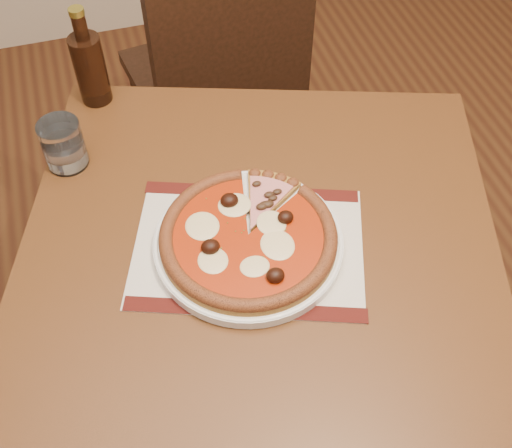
% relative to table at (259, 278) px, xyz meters
% --- Properties ---
extents(table, '(1.01, 1.01, 0.75)m').
position_rel_table_xyz_m(table, '(0.00, 0.00, 0.00)').
color(table, '#5C2F15').
rests_on(table, ground).
extents(chair_far, '(0.47, 0.47, 0.89)m').
position_rel_table_xyz_m(chair_far, '(0.12, 0.76, -0.14)').
color(chair_far, black).
rests_on(chair_far, ground).
extents(placemat, '(0.45, 0.38, 0.00)m').
position_rel_table_xyz_m(placemat, '(-0.02, -0.00, 0.10)').
color(placemat, beige).
rests_on(placemat, table).
extents(plate, '(0.31, 0.31, 0.02)m').
position_rel_table_xyz_m(plate, '(-0.02, -0.00, 0.11)').
color(plate, white).
rests_on(plate, placemat).
extents(pizza, '(0.29, 0.29, 0.04)m').
position_rel_table_xyz_m(pizza, '(-0.02, -0.00, 0.13)').
color(pizza, '#A97529').
rests_on(pizza, plate).
extents(ham_slice, '(0.11, 0.13, 0.02)m').
position_rel_table_xyz_m(ham_slice, '(0.04, 0.07, 0.13)').
color(ham_slice, '#A97529').
rests_on(ham_slice, plate).
extents(water_glass, '(0.08, 0.08, 0.09)m').
position_rel_table_xyz_m(water_glass, '(-0.28, 0.28, 0.15)').
color(water_glass, white).
rests_on(water_glass, table).
extents(bottle, '(0.06, 0.06, 0.21)m').
position_rel_table_xyz_m(bottle, '(-0.21, 0.45, 0.18)').
color(bottle, black).
rests_on(bottle, table).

